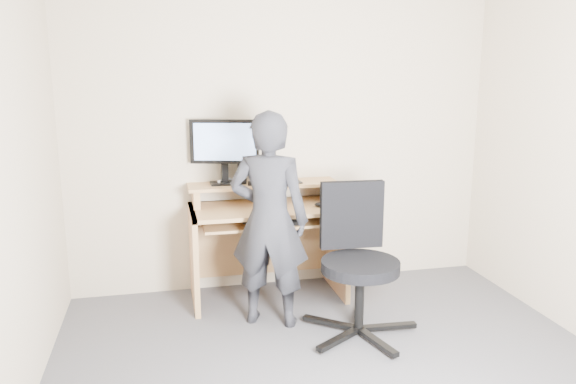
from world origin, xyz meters
name	(u,v)px	position (x,y,z in m)	size (l,w,h in m)	color
back_wall	(284,138)	(0.00, 1.75, 1.25)	(3.50, 0.02, 2.50)	#BAAC94
desk	(266,229)	(-0.20, 1.53, 0.55)	(1.20, 0.60, 0.91)	tan
monitor	(225,146)	(-0.50, 1.62, 1.22)	(0.53, 0.18, 0.51)	black
external_drive	(242,170)	(-0.36, 1.64, 1.01)	(0.07, 0.13, 0.20)	black
travel_mug	(274,171)	(-0.11, 1.60, 1.01)	(0.09, 0.09, 0.19)	silver
smartphone	(296,182)	(0.06, 1.57, 0.92)	(0.07, 0.13, 0.01)	black
charger	(251,183)	(-0.32, 1.52, 0.93)	(0.04, 0.04, 0.04)	black
headphones	(228,183)	(-0.49, 1.63, 0.92)	(0.16, 0.16, 0.02)	silver
keyboard	(274,220)	(-0.16, 1.36, 0.67)	(0.46, 0.18, 0.03)	black
mouse	(321,205)	(0.21, 1.35, 0.77)	(0.10, 0.06, 0.04)	black
office_chair	(357,255)	(0.29, 0.73, 0.55)	(0.78, 0.81, 1.01)	black
person	(269,220)	(-0.27, 0.99, 0.77)	(0.56, 0.37, 1.54)	black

